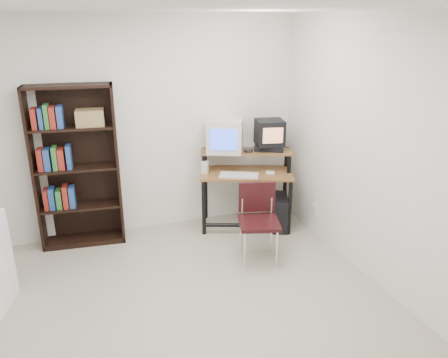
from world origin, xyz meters
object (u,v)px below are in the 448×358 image
object	(u,v)px
pc_tower	(279,212)
computer_desk	(246,176)
crt_monitor	(225,135)
bookshelf	(77,165)
crt_tv	(270,132)
school_chair	(258,214)

from	to	relation	value
pc_tower	computer_desk	bearing A→B (deg)	175.31
crt_monitor	bookshelf	size ratio (longest dim) A/B	0.30
crt_monitor	crt_tv	world-z (taller)	crt_monitor
pc_tower	bookshelf	distance (m)	2.53
crt_monitor	computer_desk	bearing A→B (deg)	-17.33
school_chair	crt_monitor	bearing A→B (deg)	107.19
pc_tower	bookshelf	xyz separation A→B (m)	(-2.37, 0.44, 0.75)
computer_desk	crt_monitor	bearing A→B (deg)	158.38
crt_tv	pc_tower	size ratio (longest dim) A/B	0.85
computer_desk	crt_tv	bearing A→B (deg)	23.27
computer_desk	school_chair	world-z (taller)	computer_desk
computer_desk	school_chair	xyz separation A→B (m)	(-0.18, -0.80, -0.16)
school_chair	crt_tv	bearing A→B (deg)	74.16
computer_desk	pc_tower	bearing A→B (deg)	-8.75
computer_desk	crt_tv	world-z (taller)	crt_tv
computer_desk	crt_monitor	distance (m)	0.57
crt_tv	school_chair	xyz separation A→B (m)	(-0.49, -0.82, -0.68)
crt_monitor	bookshelf	distance (m)	1.79
crt_tv	bookshelf	size ratio (longest dim) A/B	0.21
crt_monitor	pc_tower	size ratio (longest dim) A/B	1.26
crt_tv	school_chair	size ratio (longest dim) A/B	0.45
computer_desk	crt_tv	size ratio (longest dim) A/B	3.26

